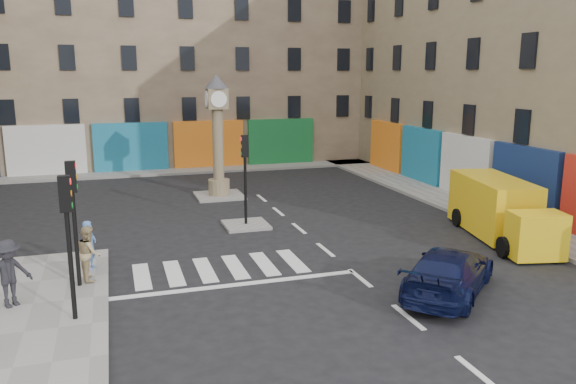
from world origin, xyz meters
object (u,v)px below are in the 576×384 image
traffic_light_island (245,165)px  clock_pillar (218,128)px  pedestrian_tan (89,253)px  traffic_light_left_near (67,225)px  traffic_light_left_far (73,204)px  pedestrian_dark (9,273)px  navy_sedan (449,272)px  yellow_van (500,210)px  pedestrian_blue (90,245)px

traffic_light_island → clock_pillar: clock_pillar is taller
pedestrian_tan → traffic_light_island: bearing=-59.2°
clock_pillar → traffic_light_left_near: bearing=-114.5°
traffic_light_left_far → pedestrian_dark: bearing=-147.3°
traffic_light_left_near → traffic_light_island: bearing=51.1°
pedestrian_tan → traffic_light_left_near: bearing=165.0°
navy_sedan → yellow_van: 6.71m
traffic_light_left_near → traffic_light_left_far: size_ratio=1.00×
clock_pillar → pedestrian_tan: size_ratio=3.66×
clock_pillar → pedestrian_dark: (-7.95, -12.46, -2.48)m
pedestrian_blue → pedestrian_dark: (-1.95, -2.48, 0.13)m
pedestrian_blue → traffic_light_left_near: bearing=-167.4°
pedestrian_tan → pedestrian_dark: (-1.95, -1.48, 0.09)m
traffic_light_left_near → traffic_light_island: 10.03m
pedestrian_blue → pedestrian_dark: bearing=158.9°
navy_sedan → pedestrian_dark: size_ratio=2.52×
navy_sedan → pedestrian_tan: 10.66m
pedestrian_blue → pedestrian_dark: pedestrian_dark is taller
pedestrian_tan → pedestrian_dark: bearing=118.3°
clock_pillar → pedestrian_blue: bearing=-121.0°
pedestrian_dark → traffic_light_left_far: bearing=-3.2°
pedestrian_blue → pedestrian_tan: 1.00m
traffic_light_left_near → clock_pillar: bearing=65.5°
navy_sedan → pedestrian_blue: bearing=20.4°
traffic_light_island → pedestrian_blue: (-6.00, -3.98, -1.65)m
traffic_light_island → pedestrian_tan: size_ratio=2.22×
clock_pillar → pedestrian_dark: 14.98m
navy_sedan → clock_pillar: bearing=-28.5°
traffic_light_island → traffic_light_left_far: bearing=-139.4°
yellow_van → navy_sedan: bearing=-127.0°
traffic_light_island → pedestrian_blue: size_ratio=2.35×
clock_pillar → pedestrian_tan: 12.77m
pedestrian_dark → pedestrian_blue: bearing=15.9°
pedestrian_blue → navy_sedan: bearing=-99.3°
clock_pillar → pedestrian_blue: clock_pillar is taller
clock_pillar → navy_sedan: (3.91, -14.90, -2.88)m
clock_pillar → navy_sedan: clock_pillar is taller
clock_pillar → pedestrian_blue: size_ratio=3.87×
traffic_light_left_near → pedestrian_blue: 4.19m
traffic_light_left_far → pedestrian_dark: (-1.65, -1.06, -1.55)m
yellow_van → pedestrian_tan: (-14.99, -0.45, -0.13)m
traffic_light_left_far → traffic_light_island: bearing=40.6°
traffic_light_left_far → clock_pillar: (6.30, 11.40, 0.93)m
traffic_light_island → navy_sedan: (3.91, -8.90, -1.92)m
pedestrian_tan → traffic_light_left_far: bearing=135.6°
traffic_light_island → yellow_van: bearing=-26.8°
traffic_light_left_near → clock_pillar: (6.30, 13.80, 0.93)m
traffic_light_island → yellow_van: 10.17m
traffic_light_left_far → pedestrian_tan: traffic_light_left_far is taller
clock_pillar → pedestrian_tan: clock_pillar is taller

